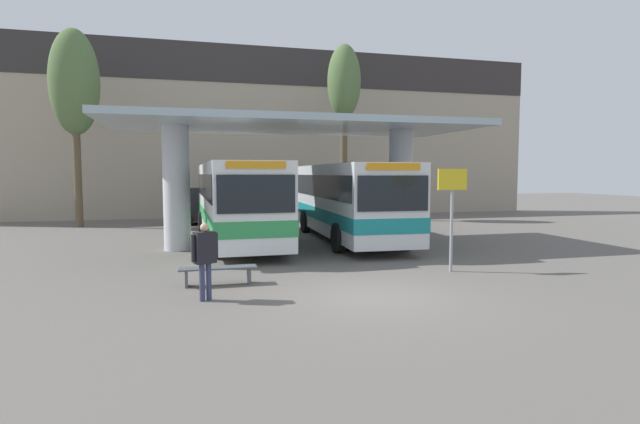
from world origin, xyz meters
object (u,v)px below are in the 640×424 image
(transit_bus_center_bay, at_px, (347,198))
(poplar_tree_behind_right, at_px, (344,87))
(poplar_tree_behind_left, at_px, (74,84))
(transit_bus_left_bay, at_px, (236,198))
(info_sign_platform, at_px, (452,199))
(waiting_bench_near_pillar, at_px, (218,271))
(pedestrian_waiting, at_px, (205,254))
(parked_car_street, at_px, (212,206))

(transit_bus_center_bay, height_order, poplar_tree_behind_right, poplar_tree_behind_right)
(poplar_tree_behind_left, bearing_deg, poplar_tree_behind_right, 1.49)
(transit_bus_left_bay, bearing_deg, info_sign_platform, 123.93)
(transit_bus_left_bay, height_order, waiting_bench_near_pillar, transit_bus_left_bay)
(info_sign_platform, bearing_deg, poplar_tree_behind_left, 129.22)
(waiting_bench_near_pillar, distance_m, poplar_tree_behind_right, 19.76)
(pedestrian_waiting, distance_m, poplar_tree_behind_left, 19.32)
(info_sign_platform, xyz_separation_m, parked_car_street, (-5.96, 15.74, -1.13))
(transit_bus_left_bay, height_order, poplar_tree_behind_right, poplar_tree_behind_right)
(waiting_bench_near_pillar, bearing_deg, transit_bus_center_bay, 51.80)
(info_sign_platform, relative_size, pedestrian_waiting, 1.70)
(pedestrian_waiting, relative_size, poplar_tree_behind_left, 0.17)
(info_sign_platform, distance_m, poplar_tree_behind_right, 17.23)
(poplar_tree_behind_left, distance_m, parked_car_street, 9.40)
(transit_bus_center_bay, bearing_deg, waiting_bench_near_pillar, 54.48)
(transit_bus_left_bay, relative_size, poplar_tree_behind_left, 1.13)
(pedestrian_waiting, relative_size, poplar_tree_behind_right, 0.17)
(transit_bus_center_bay, xyz_separation_m, poplar_tree_behind_right, (2.60, 8.69, 6.19))
(info_sign_platform, xyz_separation_m, poplar_tree_behind_right, (1.87, 16.09, 5.87))
(info_sign_platform, height_order, poplar_tree_behind_left, poplar_tree_behind_left)
(transit_bus_left_bay, xyz_separation_m, transit_bus_center_bay, (4.66, -0.40, -0.02))
(transit_bus_center_bay, height_order, waiting_bench_near_pillar, transit_bus_center_bay)
(poplar_tree_behind_left, bearing_deg, waiting_bench_near_pillar, -68.46)
(parked_car_street, bearing_deg, transit_bus_left_bay, -84.43)
(transit_bus_left_bay, bearing_deg, waiting_bench_near_pillar, 80.57)
(pedestrian_waiting, distance_m, poplar_tree_behind_right, 20.92)
(pedestrian_waiting, height_order, poplar_tree_behind_right, poplar_tree_behind_right)
(transit_bus_left_bay, distance_m, transit_bus_center_bay, 4.68)
(waiting_bench_near_pillar, relative_size, info_sign_platform, 0.66)
(transit_bus_left_bay, distance_m, info_sign_platform, 9.48)
(transit_bus_center_bay, xyz_separation_m, parked_car_street, (-5.24, 8.33, -0.81))
(transit_bus_center_bay, bearing_deg, info_sign_platform, 98.25)
(transit_bus_center_bay, relative_size, poplar_tree_behind_left, 1.08)
(pedestrian_waiting, bearing_deg, parked_car_street, 62.48)
(info_sign_platform, distance_m, pedestrian_waiting, 7.21)
(waiting_bench_near_pillar, xyz_separation_m, pedestrian_waiting, (-0.36, -1.51, 0.71))
(info_sign_platform, height_order, parked_car_street, info_sign_platform)
(parked_car_street, bearing_deg, waiting_bench_near_pillar, -90.90)
(pedestrian_waiting, bearing_deg, transit_bus_left_bay, 56.23)
(transit_bus_center_bay, bearing_deg, poplar_tree_behind_left, -31.79)
(transit_bus_left_bay, xyz_separation_m, poplar_tree_behind_left, (-7.44, 7.90, 5.60))
(waiting_bench_near_pillar, distance_m, parked_car_street, 15.82)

